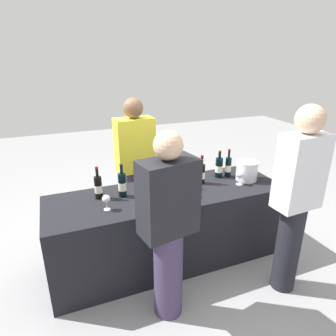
# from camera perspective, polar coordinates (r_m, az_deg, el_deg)

# --- Properties ---
(ground_plane) EXTENTS (12.00, 12.00, 0.00)m
(ground_plane) POSITION_cam_1_polar(r_m,az_deg,el_deg) (3.27, 0.00, -16.91)
(ground_plane) COLOR gray
(tasting_table) EXTENTS (2.30, 0.73, 0.77)m
(tasting_table) POSITION_cam_1_polar(r_m,az_deg,el_deg) (3.05, 0.00, -11.21)
(tasting_table) COLOR black
(tasting_table) RESTS_ON ground_plane
(wine_bottle_0) EXTENTS (0.07, 0.07, 0.31)m
(wine_bottle_0) POSITION_cam_1_polar(r_m,az_deg,el_deg) (2.77, -13.29, -3.63)
(wine_bottle_0) COLOR black
(wine_bottle_0) RESTS_ON tasting_table
(wine_bottle_1) EXTENTS (0.07, 0.07, 0.32)m
(wine_bottle_1) POSITION_cam_1_polar(r_m,az_deg,el_deg) (2.76, -8.82, -3.21)
(wine_bottle_1) COLOR black
(wine_bottle_1) RESTS_ON tasting_table
(wine_bottle_2) EXTENTS (0.07, 0.07, 0.31)m
(wine_bottle_2) POSITION_cam_1_polar(r_m,az_deg,el_deg) (2.91, 1.76, -1.76)
(wine_bottle_2) COLOR black
(wine_bottle_2) RESTS_ON tasting_table
(wine_bottle_3) EXTENTS (0.07, 0.07, 0.30)m
(wine_bottle_3) POSITION_cam_1_polar(r_m,az_deg,el_deg) (3.03, 6.46, -1.08)
(wine_bottle_3) COLOR black
(wine_bottle_3) RESTS_ON tasting_table
(wine_bottle_4) EXTENTS (0.08, 0.08, 0.31)m
(wine_bottle_4) POSITION_cam_1_polar(r_m,az_deg,el_deg) (3.21, 9.79, 0.13)
(wine_bottle_4) COLOR black
(wine_bottle_4) RESTS_ON tasting_table
(wine_bottle_5) EXTENTS (0.07, 0.07, 0.31)m
(wine_bottle_5) POSITION_cam_1_polar(r_m,az_deg,el_deg) (3.25, 11.51, 0.23)
(wine_bottle_5) COLOR black
(wine_bottle_5) RESTS_ON tasting_table
(wine_glass_0) EXTENTS (0.07, 0.07, 0.14)m
(wine_glass_0) POSITION_cam_1_polar(r_m,az_deg,el_deg) (2.56, -11.83, -5.94)
(wine_glass_0) COLOR silver
(wine_glass_0) RESTS_ON tasting_table
(wine_glass_1) EXTENTS (0.07, 0.07, 0.14)m
(wine_glass_1) POSITION_cam_1_polar(r_m,az_deg,el_deg) (2.74, 3.89, -3.55)
(wine_glass_1) COLOR silver
(wine_glass_1) RESTS_ON tasting_table
(wine_glass_2) EXTENTS (0.07, 0.07, 0.15)m
(wine_glass_2) POSITION_cam_1_polar(r_m,az_deg,el_deg) (3.07, 13.70, -1.28)
(wine_glass_2) COLOR silver
(wine_glass_2) RESTS_ON tasting_table
(ice_bucket) EXTENTS (0.22, 0.22, 0.20)m
(ice_bucket) POSITION_cam_1_polar(r_m,az_deg,el_deg) (3.21, 14.94, -0.50)
(ice_bucket) COLOR silver
(ice_bucket) RESTS_ON tasting_table
(server_pouring) EXTENTS (0.42, 0.25, 1.59)m
(server_pouring) POSITION_cam_1_polar(r_m,az_deg,el_deg) (3.33, -6.29, 0.64)
(server_pouring) COLOR #3F3351
(server_pouring) RESTS_ON ground_plane
(guest_0) EXTENTS (0.45, 0.30, 1.55)m
(guest_0) POSITION_cam_1_polar(r_m,az_deg,el_deg) (2.23, 0.04, -10.95)
(guest_0) COLOR #3F3351
(guest_0) RESTS_ON ground_plane
(guest_1) EXTENTS (0.39, 0.23, 1.67)m
(guest_1) POSITION_cam_1_polar(r_m,az_deg,el_deg) (2.66, 23.56, -5.12)
(guest_1) COLOR black
(guest_1) RESTS_ON ground_plane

